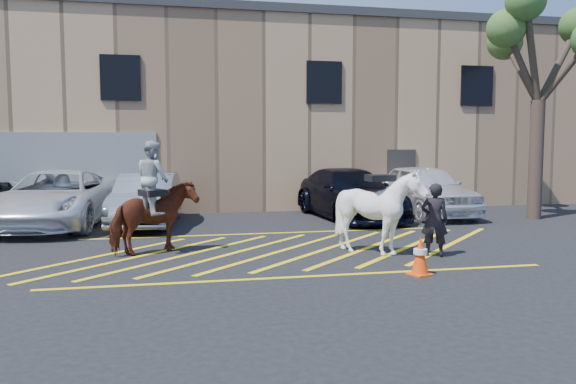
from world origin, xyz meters
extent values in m
plane|color=black|center=(0.00, 0.00, 0.00)|extent=(90.00, 90.00, 0.00)
imported|color=white|center=(-5.69, 4.72, 0.82)|extent=(3.42, 6.21, 1.65)
imported|color=gray|center=(-3.13, 4.46, 0.77)|extent=(2.11, 4.83, 1.54)
imported|color=black|center=(3.26, 4.78, 0.80)|extent=(2.75, 5.70, 1.60)
imported|color=white|center=(5.99, 4.96, 0.87)|extent=(2.11, 5.11, 1.73)
imported|color=black|center=(3.12, -1.54, 0.80)|extent=(0.69, 0.59, 1.59)
cube|color=tan|center=(0.00, 12.00, 3.50)|extent=(32.00, 10.00, 7.00)
cube|color=#2D2D30|center=(0.00, 12.00, 7.15)|extent=(32.20, 10.20, 0.30)
cube|color=black|center=(-4.00, 6.96, 4.60)|extent=(1.30, 0.08, 1.50)
cube|color=black|center=(3.00, 6.96, 4.60)|extent=(1.30, 0.08, 1.50)
cube|color=black|center=(9.00, 6.96, 4.60)|extent=(1.30, 0.08, 1.50)
cube|color=#38332D|center=(6.00, 6.96, 1.10)|extent=(1.10, 0.08, 2.20)
cube|color=yellow|center=(-4.20, -0.30, 0.01)|extent=(4.20, 4.20, 0.01)
cube|color=yellow|center=(-3.15, -0.30, 0.01)|extent=(4.20, 4.20, 0.01)
cube|color=yellow|center=(-2.10, -0.30, 0.01)|extent=(4.20, 4.20, 0.01)
cube|color=yellow|center=(-1.05, -0.30, 0.01)|extent=(4.20, 4.20, 0.01)
cube|color=yellow|center=(0.00, -0.30, 0.01)|extent=(4.20, 4.20, 0.01)
cube|color=yellow|center=(1.05, -0.30, 0.01)|extent=(4.20, 4.20, 0.01)
cube|color=yellow|center=(2.10, -0.30, 0.01)|extent=(4.20, 4.20, 0.01)
cube|color=yellow|center=(3.15, -0.30, 0.01)|extent=(4.20, 4.20, 0.01)
cube|color=yellow|center=(4.20, -0.30, 0.01)|extent=(4.20, 4.20, 0.01)
cube|color=yellow|center=(0.00, 2.20, 0.01)|extent=(9.50, 0.12, 0.01)
cube|color=yellow|center=(0.00, -2.80, 0.01)|extent=(9.50, 0.12, 0.01)
imported|color=#602C16|center=(-2.82, 0.01, 0.80)|extent=(2.07, 1.68, 1.60)
imported|color=#A0A4AA|center=(-2.82, 0.01, 1.69)|extent=(0.92, 0.99, 1.63)
cube|color=black|center=(-2.82, 0.01, 1.36)|extent=(0.67, 0.71, 0.14)
imported|color=white|center=(2.02, -1.14, 0.95)|extent=(1.58, 1.76, 1.90)
cube|color=black|center=(2.02, -1.14, 1.69)|extent=(0.57, 0.48, 0.14)
cube|color=#EC5409|center=(2.08, -3.08, 0.01)|extent=(0.48, 0.48, 0.03)
cone|color=#FF3F0A|center=(2.08, -3.08, 0.38)|extent=(0.32, 0.32, 0.70)
cylinder|color=white|center=(2.08, -3.08, 0.44)|extent=(0.25, 0.25, 0.10)
cylinder|color=#48362C|center=(9.09, 3.41, 1.90)|extent=(0.44, 0.44, 3.80)
cylinder|color=#413627|center=(9.87, 3.54, 4.97)|extent=(1.76, 0.51, 2.68)
cylinder|color=#443729|center=(9.01, 4.26, 4.80)|extent=(0.33, 1.88, 2.34)
cylinder|color=#4B3A2E|center=(8.48, 3.41, 4.85)|extent=(1.40, 0.20, 2.39)
cylinder|color=#4B3A2D|center=(9.43, 2.68, 4.59)|extent=(0.78, 1.62, 1.96)
cylinder|color=#4B3B2D|center=(8.61, 3.13, 5.20)|extent=(1.16, 0.77, 3.11)
sphere|color=#557532|center=(8.94, 5.12, 5.91)|extent=(1.20, 1.20, 1.20)
sphere|color=#4D7331|center=(7.87, 3.41, 6.00)|extent=(1.20, 1.20, 1.20)
sphere|color=#40682C|center=(8.14, 2.86, 6.71)|extent=(1.20, 1.20, 1.20)
camera|label=1|loc=(-2.44, -12.62, 2.45)|focal=35.00mm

